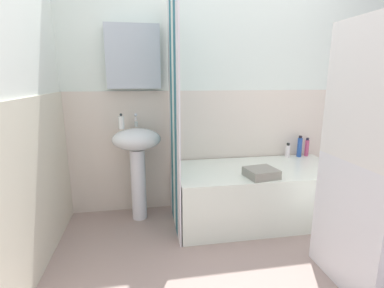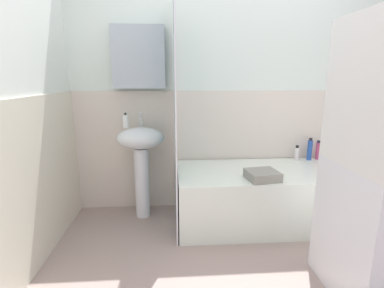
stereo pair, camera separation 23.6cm
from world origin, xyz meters
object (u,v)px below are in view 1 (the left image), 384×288
shampoo_bottle (307,147)px  towel_folded (261,173)px  body_wash_bottle (300,147)px  soap_dispenser (121,122)px  sink (137,154)px  bathtub (258,193)px  conditioner_bottle (288,151)px

shampoo_bottle → towel_folded: 0.94m
body_wash_bottle → soap_dispenser: bearing=-176.4°
towel_folded → shampoo_bottle: bearing=36.5°
sink → soap_dispenser: soap_dispenser is taller
bathtub → conditioner_bottle: size_ratio=9.96×
body_wash_bottle → conditioner_bottle: (-0.14, -0.00, -0.04)m
body_wash_bottle → conditioner_bottle: size_ratio=1.46×
body_wash_bottle → sink: bearing=-176.1°
conditioner_bottle → shampoo_bottle: bearing=6.2°
soap_dispenser → towel_folded: bearing=-20.1°
soap_dispenser → towel_folded: soap_dispenser is taller
bathtub → towel_folded: size_ratio=6.27×
sink → towel_folded: 1.12m
bathtub → conditioner_bottle: 0.62m
conditioner_bottle → towel_folded: size_ratio=0.63×
shampoo_bottle → body_wash_bottle: body_wash_bottle is taller
shampoo_bottle → body_wash_bottle: bearing=-168.0°
conditioner_bottle → sink: bearing=-175.9°
body_wash_bottle → towel_folded: bearing=-140.7°
shampoo_bottle → towel_folded: shampoo_bottle is taller
soap_dispenser → conditioner_bottle: 1.73m
soap_dispenser → conditioner_bottle: soap_dispenser is taller
shampoo_bottle → towel_folded: (-0.76, -0.56, -0.06)m
soap_dispenser → towel_folded: 1.30m
sink → shampoo_bottle: sink is taller
soap_dispenser → body_wash_bottle: size_ratio=0.61×
shampoo_bottle → bathtub: bearing=-154.4°
sink → conditioner_bottle: bearing=4.1°
soap_dispenser → body_wash_bottle: (1.82, 0.11, -0.33)m
soap_dispenser → bathtub: soap_dispenser is taller
bathtub → shampoo_bottle: shampoo_bottle is taller
soap_dispenser → conditioner_bottle: size_ratio=0.89×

